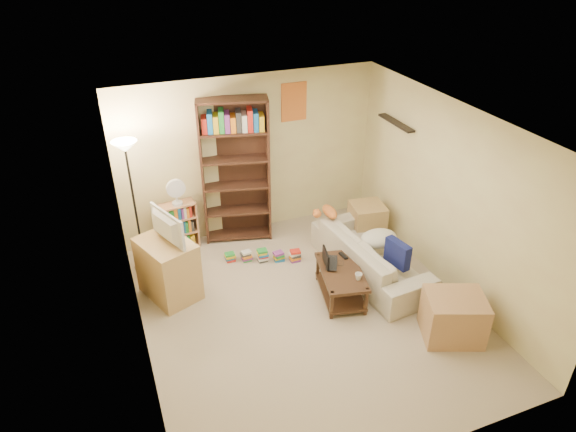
{
  "coord_description": "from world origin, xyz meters",
  "views": [
    {
      "loc": [
        -2.09,
        -4.67,
        4.36
      ],
      "look_at": [
        0.01,
        0.67,
        1.05
      ],
      "focal_mm": 32.0,
      "sensor_mm": 36.0,
      "label": 1
    }
  ],
  "objects_px": {
    "coffee_table": "(341,280)",
    "television": "(162,228)",
    "desk_fan": "(176,191)",
    "floor_lamp": "(129,170)",
    "mug": "(358,277)",
    "tabby_cat": "(327,212)",
    "side_table": "(367,221)",
    "tall_bookshelf": "(235,168)",
    "short_bookshelf": "(177,227)",
    "laptop": "(335,264)",
    "tv_stand": "(168,269)",
    "sofa": "(371,255)",
    "end_cabinet": "(453,317)"
  },
  "relations": [
    {
      "from": "coffee_table",
      "to": "television",
      "type": "xyz_separation_m",
      "value": [
        -2.09,
        0.87,
        0.76
      ]
    },
    {
      "from": "desk_fan",
      "to": "floor_lamp",
      "type": "height_order",
      "value": "floor_lamp"
    },
    {
      "from": "coffee_table",
      "to": "mug",
      "type": "height_order",
      "value": "mug"
    },
    {
      "from": "tabby_cat",
      "to": "coffee_table",
      "type": "height_order",
      "value": "tabby_cat"
    },
    {
      "from": "mug",
      "to": "floor_lamp",
      "type": "distance_m",
      "value": 3.27
    },
    {
      "from": "floor_lamp",
      "to": "side_table",
      "type": "xyz_separation_m",
      "value": [
        3.38,
        -0.44,
        -1.27
      ]
    },
    {
      "from": "tall_bookshelf",
      "to": "coffee_table",
      "type": "bearing_deg",
      "value": -53.19
    },
    {
      "from": "tall_bookshelf",
      "to": "short_bookshelf",
      "type": "distance_m",
      "value": 1.24
    },
    {
      "from": "television",
      "to": "floor_lamp",
      "type": "distance_m",
      "value": 0.95
    },
    {
      "from": "mug",
      "to": "short_bookshelf",
      "type": "relative_size",
      "value": 0.14
    },
    {
      "from": "laptop",
      "to": "tv_stand",
      "type": "bearing_deg",
      "value": 98.61
    },
    {
      "from": "sofa",
      "to": "tv_stand",
      "type": "relative_size",
      "value": 2.53
    },
    {
      "from": "mug",
      "to": "end_cabinet",
      "type": "relative_size",
      "value": 0.16
    },
    {
      "from": "tabby_cat",
      "to": "side_table",
      "type": "bearing_deg",
      "value": 9.16
    },
    {
      "from": "mug",
      "to": "television",
      "type": "height_order",
      "value": "television"
    },
    {
      "from": "sofa",
      "to": "end_cabinet",
      "type": "bearing_deg",
      "value": -174.47
    },
    {
      "from": "tv_stand",
      "to": "television",
      "type": "height_order",
      "value": "television"
    },
    {
      "from": "sofa",
      "to": "laptop",
      "type": "relative_size",
      "value": 4.9
    },
    {
      "from": "television",
      "to": "side_table",
      "type": "relative_size",
      "value": 1.24
    },
    {
      "from": "coffee_table",
      "to": "desk_fan",
      "type": "height_order",
      "value": "desk_fan"
    },
    {
      "from": "sofa",
      "to": "floor_lamp",
      "type": "xyz_separation_m",
      "value": [
        -2.96,
        1.31,
        1.26
      ]
    },
    {
      "from": "side_table",
      "to": "tall_bookshelf",
      "type": "bearing_deg",
      "value": 158.24
    },
    {
      "from": "sofa",
      "to": "desk_fan",
      "type": "bearing_deg",
      "value": 50.9
    },
    {
      "from": "laptop",
      "to": "side_table",
      "type": "xyz_separation_m",
      "value": [
        1.06,
        1.04,
        -0.15
      ]
    },
    {
      "from": "tabby_cat",
      "to": "short_bookshelf",
      "type": "distance_m",
      "value": 2.26
    },
    {
      "from": "laptop",
      "to": "tall_bookshelf",
      "type": "xyz_separation_m",
      "value": [
        -0.81,
        1.79,
        0.75
      ]
    },
    {
      "from": "sofa",
      "to": "floor_lamp",
      "type": "height_order",
      "value": "floor_lamp"
    },
    {
      "from": "tabby_cat",
      "to": "mug",
      "type": "bearing_deg",
      "value": -97.76
    },
    {
      "from": "coffee_table",
      "to": "mug",
      "type": "xyz_separation_m",
      "value": [
        0.11,
        -0.25,
        0.19
      ]
    },
    {
      "from": "tv_stand",
      "to": "end_cabinet",
      "type": "height_order",
      "value": "tv_stand"
    },
    {
      "from": "tabby_cat",
      "to": "mug",
      "type": "relative_size",
      "value": 4.24
    },
    {
      "from": "desk_fan",
      "to": "tall_bookshelf",
      "type": "bearing_deg",
      "value": 2.61
    },
    {
      "from": "sofa",
      "to": "television",
      "type": "bearing_deg",
      "value": 73.21
    },
    {
      "from": "mug",
      "to": "television",
      "type": "bearing_deg",
      "value": 153.07
    },
    {
      "from": "desk_fan",
      "to": "end_cabinet",
      "type": "relative_size",
      "value": 0.61
    },
    {
      "from": "sofa",
      "to": "desk_fan",
      "type": "relative_size",
      "value": 5.01
    },
    {
      "from": "tabby_cat",
      "to": "television",
      "type": "distance_m",
      "value": 2.42
    },
    {
      "from": "desk_fan",
      "to": "short_bookshelf",
      "type": "bearing_deg",
      "value": 135.78
    },
    {
      "from": "sofa",
      "to": "floor_lamp",
      "type": "bearing_deg",
      "value": 60.88
    },
    {
      "from": "sofa",
      "to": "floor_lamp",
      "type": "distance_m",
      "value": 3.47
    },
    {
      "from": "tv_stand",
      "to": "end_cabinet",
      "type": "distance_m",
      "value": 3.62
    },
    {
      "from": "tabby_cat",
      "to": "laptop",
      "type": "relative_size",
      "value": 1.1
    },
    {
      "from": "end_cabinet",
      "to": "tabby_cat",
      "type": "bearing_deg",
      "value": 105.45
    },
    {
      "from": "coffee_table",
      "to": "floor_lamp",
      "type": "relative_size",
      "value": 0.53
    },
    {
      "from": "floor_lamp",
      "to": "short_bookshelf",
      "type": "bearing_deg",
      "value": 28.64
    },
    {
      "from": "tv_stand",
      "to": "end_cabinet",
      "type": "xyz_separation_m",
      "value": [
        3.0,
        -2.03,
        -0.13
      ]
    },
    {
      "from": "desk_fan",
      "to": "floor_lamp",
      "type": "relative_size",
      "value": 0.21
    },
    {
      "from": "tall_bookshelf",
      "to": "short_bookshelf",
      "type": "height_order",
      "value": "tall_bookshelf"
    },
    {
      "from": "short_bookshelf",
      "to": "desk_fan",
      "type": "relative_size",
      "value": 1.84
    },
    {
      "from": "tv_stand",
      "to": "tall_bookshelf",
      "type": "xyz_separation_m",
      "value": [
        1.27,
        1.06,
        0.77
      ]
    }
  ]
}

